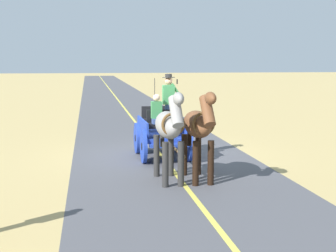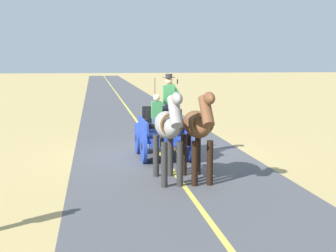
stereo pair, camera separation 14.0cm
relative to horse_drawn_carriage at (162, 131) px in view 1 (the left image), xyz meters
name	(u,v)px [view 1 (the left image)]	position (x,y,z in m)	size (l,w,h in m)	color
ground_plane	(161,155)	(-0.02, -0.40, -0.82)	(200.00, 200.00, 0.00)	tan
road_surface	(161,155)	(-0.02, -0.40, -0.81)	(5.33, 160.00, 0.01)	#4C4C51
road_centre_stripe	(161,155)	(-0.02, -0.40, -0.81)	(0.12, 160.00, 0.00)	#DBCC4C
horse_drawn_carriage	(162,131)	(0.00, 0.00, 0.00)	(1.46, 4.51, 2.50)	#1E3899
horse_near_side	(199,127)	(-0.42, 3.02, 0.51)	(0.64, 2.13, 2.21)	brown
horse_off_side	(169,127)	(0.29, 3.04, 0.51)	(0.63, 2.13, 2.21)	gray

